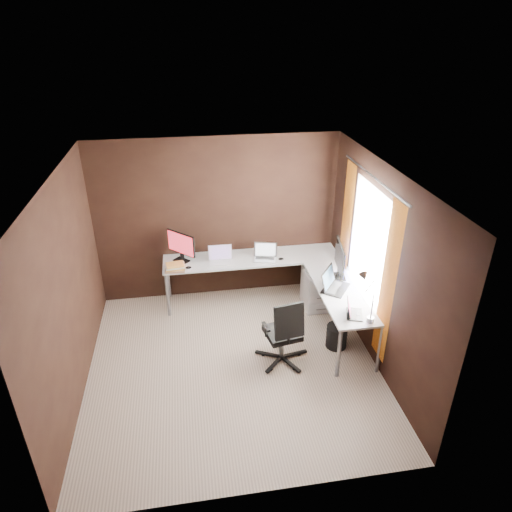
# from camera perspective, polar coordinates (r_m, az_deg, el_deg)

# --- Properties ---
(room) EXTENTS (3.60, 3.60, 2.50)m
(room) POSITION_cam_1_polar(r_m,az_deg,el_deg) (5.35, 0.39, -2.16)
(room) COLOR beige
(room) RESTS_ON ground
(desk) EXTENTS (2.65, 2.25, 0.73)m
(desk) POSITION_cam_1_polar(r_m,az_deg,el_deg) (6.56, 3.29, -2.18)
(desk) COLOR white
(desk) RESTS_ON ground
(drawer_pedestal) EXTENTS (0.42, 0.50, 0.60)m
(drawer_pedestal) POSITION_cam_1_polar(r_m,az_deg,el_deg) (6.98, 7.74, -4.03)
(drawer_pedestal) COLOR white
(drawer_pedestal) RESTS_ON ground
(monitor_left) EXTENTS (0.38, 0.39, 0.45)m
(monitor_left) POSITION_cam_1_polar(r_m,az_deg,el_deg) (6.75, -9.35, 1.34)
(monitor_left) COLOR black
(monitor_left) RESTS_ON desk
(monitor_right) EXTENTS (0.18, 0.61, 0.50)m
(monitor_right) POSITION_cam_1_polar(r_m,az_deg,el_deg) (6.32, 10.44, -0.37)
(monitor_right) COLOR black
(monitor_right) RESTS_ON desk
(laptop_white) EXTENTS (0.35, 0.25, 0.23)m
(laptop_white) POSITION_cam_1_polar(r_m,az_deg,el_deg) (6.75, -4.45, -0.29)
(laptop_white) COLOR white
(laptop_white) RESTS_ON desk
(laptop_silver) EXTENTS (0.39, 0.32, 0.23)m
(laptop_silver) POSITION_cam_1_polar(r_m,az_deg,el_deg) (6.81, 1.14, 0.07)
(laptop_silver) COLOR silver
(laptop_silver) RESTS_ON desk
(laptop_black_big) EXTENTS (0.48, 0.50, 0.27)m
(laptop_black_big) POSITION_cam_1_polar(r_m,az_deg,el_deg) (6.16, 9.57, -3.52)
(laptop_black_big) COLOR black
(laptop_black_big) RESTS_ON desk
(laptop_black_small) EXTENTS (0.26, 0.31, 0.18)m
(laptop_black_small) POSITION_cam_1_polar(r_m,az_deg,el_deg) (5.69, 11.96, -6.84)
(laptop_black_small) COLOR black
(laptop_black_small) RESTS_ON desk
(book_stack) EXTENTS (0.29, 0.24, 0.09)m
(book_stack) POSITION_cam_1_polar(r_m,az_deg,el_deg) (6.62, -10.07, -1.36)
(book_stack) COLOR #9A7253
(book_stack) RESTS_ON desk
(mouse_left) EXTENTS (0.10, 0.08, 0.03)m
(mouse_left) POSITION_cam_1_polar(r_m,az_deg,el_deg) (6.63, -8.44, -1.44)
(mouse_left) COLOR black
(mouse_left) RESTS_ON desk
(mouse_corner) EXTENTS (0.09, 0.06, 0.03)m
(mouse_corner) POSITION_cam_1_polar(r_m,az_deg,el_deg) (6.80, 3.15, -0.36)
(mouse_corner) COLOR black
(mouse_corner) RESTS_ON desk
(desk_lamp) EXTENTS (0.20, 0.23, 0.64)m
(desk_lamp) POSITION_cam_1_polar(r_m,az_deg,el_deg) (5.44, 13.64, -4.24)
(desk_lamp) COLOR slate
(desk_lamp) RESTS_ON desk
(office_chair) EXTENTS (0.53, 0.54, 0.95)m
(office_chair) POSITION_cam_1_polar(r_m,az_deg,el_deg) (5.88, 3.41, -10.86)
(office_chair) COLOR black
(office_chair) RESTS_ON ground
(wastebasket) EXTENTS (0.30, 0.30, 0.32)m
(wastebasket) POSITION_cam_1_polar(r_m,az_deg,el_deg) (6.28, 10.04, -9.84)
(wastebasket) COLOR black
(wastebasket) RESTS_ON ground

